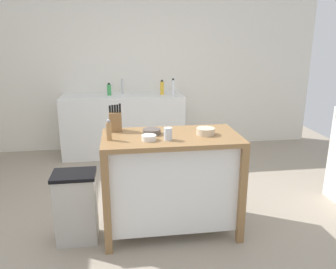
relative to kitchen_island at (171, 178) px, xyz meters
The scene contains 15 objects.
ground_plane 0.56m from the kitchen_island, behind, with size 6.80×6.80×0.00m, color gray.
wall_back 2.68m from the kitchen_island, 95.16° to the left, with size 5.80×0.10×2.60m, color silver.
kitchen_island is the anchor object (origin of this frame).
knife_block 0.71m from the kitchen_island, 155.72° to the left, with size 0.11×0.09×0.25m.
bowl_ceramic_small 0.48m from the kitchen_island, 150.42° to the right, with size 0.12×0.12×0.04m.
bowl_stoneware_deep 0.52m from the kitchen_island, ahead, with size 0.16×0.16×0.06m.
bowl_ceramic_wide 0.46m from the kitchen_island, 157.48° to the left, with size 0.16×0.16×0.04m.
drinking_cup 0.47m from the kitchen_island, 109.86° to the right, with size 0.07×0.07×0.10m.
pepper_grinder 0.71m from the kitchen_island, behind, with size 0.04×0.04×0.18m.
trash_bin 0.86m from the kitchen_island, behind, with size 0.36×0.28×0.63m.
sink_counter 2.23m from the kitchen_island, 100.07° to the left, with size 1.77×0.60×0.89m.
sink_faucet 2.42m from the kitchen_island, 99.47° to the left, with size 0.02×0.02×0.22m.
bottle_hand_soap 2.24m from the kitchen_island, 85.01° to the left, with size 0.06×0.06×0.22m.
bottle_spray_cleaner 2.35m from the kitchen_island, 104.58° to the left, with size 0.06×0.06×0.18m.
bottle_dish_soap 2.21m from the kitchen_island, 80.73° to the left, with size 0.05×0.05×0.24m.
Camera 1 is at (-0.19, -2.74, 1.73)m, focal length 36.28 mm.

